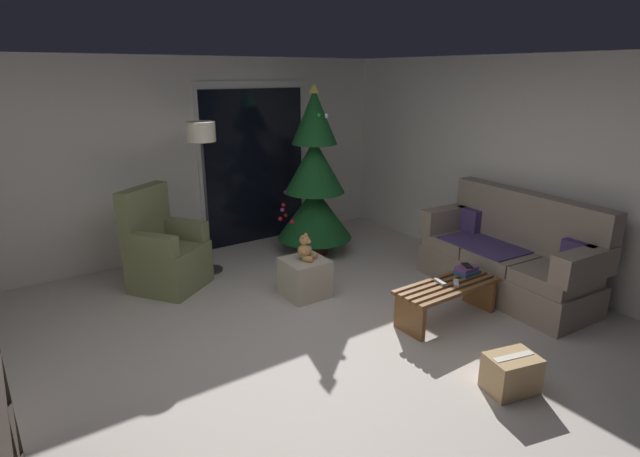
{
  "coord_description": "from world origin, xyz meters",
  "views": [
    {
      "loc": [
        -2.18,
        -3.06,
        2.31
      ],
      "look_at": [
        0.4,
        0.7,
        0.85
      ],
      "focal_mm": 27.55,
      "sensor_mm": 36.0,
      "label": 1
    }
  ],
  "objects_px": {
    "cell_phone": "(467,265)",
    "armchair": "(164,253)",
    "floor_lamp": "(202,147)",
    "ottoman": "(305,277)",
    "teddy_bear_honey": "(306,249)",
    "couch": "(509,257)",
    "cardboard_box_taped_mid_floor": "(511,373)",
    "christmas_tree": "(315,182)",
    "coffee_table": "(447,296)",
    "book_stack": "(467,270)",
    "remote_silver": "(440,282)",
    "remote_white": "(456,283)"
  },
  "relations": [
    {
      "from": "ottoman",
      "to": "teddy_bear_honey",
      "type": "distance_m",
      "value": 0.33
    },
    {
      "from": "couch",
      "to": "ottoman",
      "type": "relative_size",
      "value": 4.52
    },
    {
      "from": "floor_lamp",
      "to": "teddy_bear_honey",
      "type": "distance_m",
      "value": 1.67
    },
    {
      "from": "floor_lamp",
      "to": "cardboard_box_taped_mid_floor",
      "type": "height_order",
      "value": "floor_lamp"
    },
    {
      "from": "cardboard_box_taped_mid_floor",
      "to": "floor_lamp",
      "type": "bearing_deg",
      "value": 105.19
    },
    {
      "from": "coffee_table",
      "to": "armchair",
      "type": "distance_m",
      "value": 3.05
    },
    {
      "from": "book_stack",
      "to": "teddy_bear_honey",
      "type": "bearing_deg",
      "value": 135.71
    },
    {
      "from": "cell_phone",
      "to": "armchair",
      "type": "distance_m",
      "value": 3.24
    },
    {
      "from": "remote_silver",
      "to": "floor_lamp",
      "type": "distance_m",
      "value": 2.97
    },
    {
      "from": "floor_lamp",
      "to": "remote_silver",
      "type": "bearing_deg",
      "value": -60.19
    },
    {
      "from": "remote_white",
      "to": "teddy_bear_honey",
      "type": "relative_size",
      "value": 0.55
    },
    {
      "from": "coffee_table",
      "to": "cardboard_box_taped_mid_floor",
      "type": "bearing_deg",
      "value": -113.68
    },
    {
      "from": "armchair",
      "to": "cardboard_box_taped_mid_floor",
      "type": "height_order",
      "value": "armchair"
    },
    {
      "from": "remote_silver",
      "to": "remote_white",
      "type": "xyz_separation_m",
      "value": [
        0.11,
        -0.11,
        0.0
      ]
    },
    {
      "from": "remote_white",
      "to": "floor_lamp",
      "type": "bearing_deg",
      "value": 167.1
    },
    {
      "from": "christmas_tree",
      "to": "floor_lamp",
      "type": "height_order",
      "value": "christmas_tree"
    },
    {
      "from": "christmas_tree",
      "to": "ottoman",
      "type": "xyz_separation_m",
      "value": [
        -0.82,
        -1.03,
        -0.75
      ]
    },
    {
      "from": "cell_phone",
      "to": "couch",
      "type": "bearing_deg",
      "value": 25.95
    },
    {
      "from": "remote_white",
      "to": "cardboard_box_taped_mid_floor",
      "type": "bearing_deg",
      "value": -71.07
    },
    {
      "from": "book_stack",
      "to": "teddy_bear_honey",
      "type": "height_order",
      "value": "teddy_bear_honey"
    },
    {
      "from": "coffee_table",
      "to": "ottoman",
      "type": "bearing_deg",
      "value": 124.17
    },
    {
      "from": "remote_white",
      "to": "teddy_bear_honey",
      "type": "distance_m",
      "value": 1.56
    },
    {
      "from": "couch",
      "to": "coffee_table",
      "type": "height_order",
      "value": "couch"
    },
    {
      "from": "couch",
      "to": "cell_phone",
      "type": "xyz_separation_m",
      "value": [
        -0.68,
        0.01,
        0.05
      ]
    },
    {
      "from": "christmas_tree",
      "to": "floor_lamp",
      "type": "relative_size",
      "value": 1.22
    },
    {
      "from": "couch",
      "to": "coffee_table",
      "type": "xyz_separation_m",
      "value": [
        -1.05,
        -0.08,
        -0.15
      ]
    },
    {
      "from": "ottoman",
      "to": "teddy_bear_honey",
      "type": "xyz_separation_m",
      "value": [
        0.01,
        -0.01,
        0.33
      ]
    },
    {
      "from": "coffee_table",
      "to": "remote_silver",
      "type": "distance_m",
      "value": 0.15
    },
    {
      "from": "remote_white",
      "to": "cardboard_box_taped_mid_floor",
      "type": "relative_size",
      "value": 0.36
    },
    {
      "from": "armchair",
      "to": "book_stack",
      "type": "bearing_deg",
      "value": -43.59
    },
    {
      "from": "armchair",
      "to": "teddy_bear_honey",
      "type": "height_order",
      "value": "armchair"
    },
    {
      "from": "remote_white",
      "to": "couch",
      "type": "bearing_deg",
      "value": 53.28
    },
    {
      "from": "floor_lamp",
      "to": "teddy_bear_honey",
      "type": "height_order",
      "value": "floor_lamp"
    },
    {
      "from": "book_stack",
      "to": "cell_phone",
      "type": "height_order",
      "value": "cell_phone"
    },
    {
      "from": "floor_lamp",
      "to": "armchair",
      "type": "bearing_deg",
      "value": -165.22
    },
    {
      "from": "cell_phone",
      "to": "book_stack",
      "type": "bearing_deg",
      "value": -111.81
    },
    {
      "from": "cardboard_box_taped_mid_floor",
      "to": "book_stack",
      "type": "bearing_deg",
      "value": 54.02
    },
    {
      "from": "coffee_table",
      "to": "cell_phone",
      "type": "bearing_deg",
      "value": 12.96
    },
    {
      "from": "ottoman",
      "to": "cardboard_box_taped_mid_floor",
      "type": "height_order",
      "value": "ottoman"
    },
    {
      "from": "coffee_table",
      "to": "ottoman",
      "type": "distance_m",
      "value": 1.49
    },
    {
      "from": "ottoman",
      "to": "armchair",
      "type": "bearing_deg",
      "value": 137.23
    },
    {
      "from": "coffee_table",
      "to": "remote_silver",
      "type": "bearing_deg",
      "value": 122.26
    },
    {
      "from": "book_stack",
      "to": "floor_lamp",
      "type": "relative_size",
      "value": 0.13
    },
    {
      "from": "coffee_table",
      "to": "cardboard_box_taped_mid_floor",
      "type": "relative_size",
      "value": 2.56
    },
    {
      "from": "book_stack",
      "to": "christmas_tree",
      "type": "height_order",
      "value": "christmas_tree"
    },
    {
      "from": "remote_silver",
      "to": "cardboard_box_taped_mid_floor",
      "type": "xyz_separation_m",
      "value": [
        -0.42,
        -1.11,
        -0.24
      ]
    },
    {
      "from": "coffee_table",
      "to": "floor_lamp",
      "type": "height_order",
      "value": "floor_lamp"
    },
    {
      "from": "couch",
      "to": "remote_silver",
      "type": "xyz_separation_m",
      "value": [
        -1.09,
        -0.01,
        -0.02
      ]
    },
    {
      "from": "couch",
      "to": "ottoman",
      "type": "xyz_separation_m",
      "value": [
        -1.89,
        1.16,
        -0.19
      ]
    },
    {
      "from": "remote_silver",
      "to": "ottoman",
      "type": "height_order",
      "value": "ottoman"
    }
  ]
}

